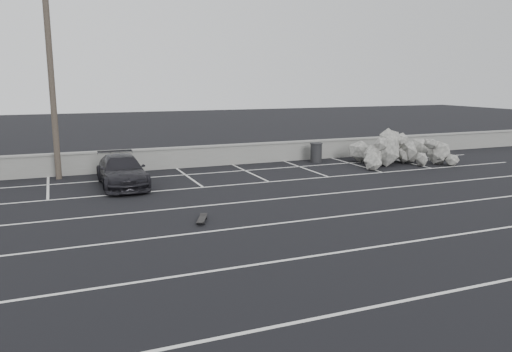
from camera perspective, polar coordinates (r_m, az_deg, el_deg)
name	(u,v)px	position (r m, az deg, el deg)	size (l,w,h in m)	color
ground	(267,263)	(12.39, 1.22, -9.92)	(120.00, 120.00, 0.00)	black
seawall	(156,158)	(25.35, -11.40, 1.98)	(50.00, 0.45, 1.06)	gray
stall_lines	(211,218)	(16.30, -5.21, -4.78)	(36.00, 20.05, 0.01)	silver
car_right	(122,171)	(21.64, -15.08, 0.55)	(1.81, 4.46, 1.29)	black
utility_pole	(50,66)	(23.83, -22.44, 11.56)	(1.32, 0.26, 9.87)	#4C4238
trash_bin	(316,152)	(27.24, 6.89, 2.69)	(0.82, 0.82, 1.04)	#232325
riprap_pile	(397,154)	(27.69, 15.85, 2.47)	(5.49, 4.05, 1.22)	#A19F97
skateboard	(202,219)	(15.88, -6.21, -4.94)	(0.55, 0.89, 0.11)	black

